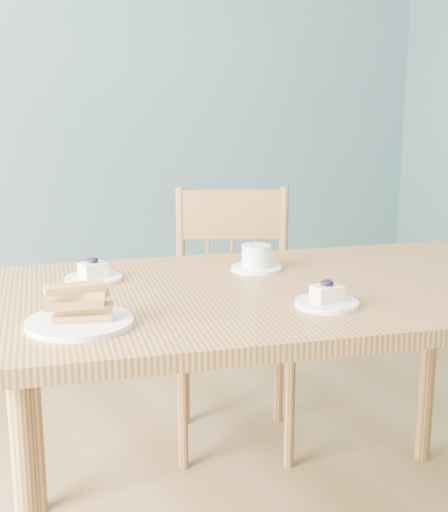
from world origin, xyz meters
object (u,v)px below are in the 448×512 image
object	(u,v)px
coffee_cup	(256,259)
biscotti_plate	(79,313)
cheesecake_plate_near	(327,299)
dining_table	(282,315)
dining_chair	(234,317)
cheesecake_plate_far	(93,275)

from	to	relation	value
coffee_cup	biscotti_plate	distance (m)	0.64
cheesecake_plate_near	coffee_cup	bearing A→B (deg)	84.58
cheesecake_plate_near	biscotti_plate	size ratio (longest dim) A/B	0.65
dining_table	cheesecake_plate_near	world-z (taller)	cheesecake_plate_near
dining_chair	biscotti_plate	xyz separation A→B (m)	(-0.77, -0.67, 0.33)
cheesecake_plate_far	coffee_cup	xyz separation A→B (m)	(0.45, -0.11, 0.01)
dining_chair	coffee_cup	size ratio (longest dim) A/B	6.41
dining_chair	cheesecake_plate_near	xyz separation A→B (m)	(-0.22, -0.82, 0.31)
cheesecake_plate_near	cheesecake_plate_far	xyz separation A→B (m)	(-0.41, 0.49, -0.00)
biscotti_plate	coffee_cup	bearing A→B (deg)	21.32
cheesecake_plate_far	biscotti_plate	xyz separation A→B (m)	(-0.15, -0.34, 0.01)
cheesecake_plate_near	coffee_cup	distance (m)	0.38
dining_chair	biscotti_plate	distance (m)	1.08
cheesecake_plate_far	biscotti_plate	bearing A→B (deg)	-113.45
dining_chair	cheesecake_plate_far	size ratio (longest dim) A/B	6.09
cheesecake_plate_near	biscotti_plate	xyz separation A→B (m)	(-0.56, 0.15, 0.01)
dining_table	coffee_cup	bearing A→B (deg)	93.97
biscotti_plate	cheesecake_plate_far	bearing A→B (deg)	66.55
dining_table	dining_chair	size ratio (longest dim) A/B	1.72
coffee_cup	dining_table	bearing A→B (deg)	-123.88
dining_chair	coffee_cup	distance (m)	0.58
dining_table	dining_chair	world-z (taller)	dining_chair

